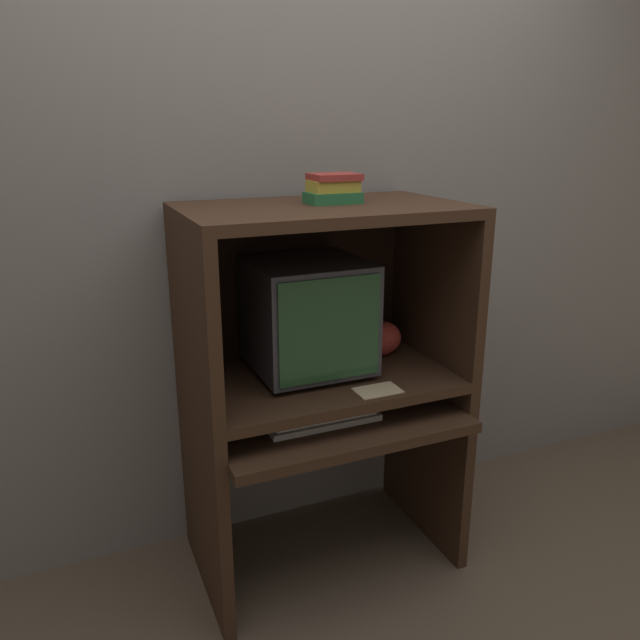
{
  "coord_description": "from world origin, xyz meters",
  "views": [
    {
      "loc": [
        -0.82,
        -1.59,
        1.59
      ],
      "look_at": [
        -0.01,
        0.29,
        0.95
      ],
      "focal_mm": 35.0,
      "sensor_mm": 36.0,
      "label": 1
    }
  ],
  "objects_px": {
    "keyboard": "(322,419)",
    "book_stack": "(333,189)",
    "snack_bag": "(381,339)",
    "mouse": "(385,403)",
    "crt_monitor": "(308,315)"
  },
  "relations": [
    {
      "from": "keyboard",
      "to": "book_stack",
      "type": "distance_m",
      "value": 0.77
    },
    {
      "from": "keyboard",
      "to": "snack_bag",
      "type": "height_order",
      "value": "snack_bag"
    },
    {
      "from": "crt_monitor",
      "to": "keyboard",
      "type": "xyz_separation_m",
      "value": [
        -0.03,
        -0.18,
        -0.31
      ]
    },
    {
      "from": "keyboard",
      "to": "snack_bag",
      "type": "relative_size",
      "value": 2.42
    },
    {
      "from": "crt_monitor",
      "to": "book_stack",
      "type": "distance_m",
      "value": 0.44
    },
    {
      "from": "keyboard",
      "to": "crt_monitor",
      "type": "bearing_deg",
      "value": 81.61
    },
    {
      "from": "crt_monitor",
      "to": "snack_bag",
      "type": "height_order",
      "value": "crt_monitor"
    },
    {
      "from": "snack_bag",
      "to": "mouse",
      "type": "bearing_deg",
      "value": -114.38
    },
    {
      "from": "book_stack",
      "to": "snack_bag",
      "type": "bearing_deg",
      "value": 13.58
    },
    {
      "from": "crt_monitor",
      "to": "book_stack",
      "type": "xyz_separation_m",
      "value": [
        0.09,
        -0.02,
        0.43
      ]
    },
    {
      "from": "mouse",
      "to": "snack_bag",
      "type": "xyz_separation_m",
      "value": [
        0.09,
        0.21,
        0.16
      ]
    },
    {
      "from": "keyboard",
      "to": "mouse",
      "type": "height_order",
      "value": "mouse"
    },
    {
      "from": "keyboard",
      "to": "mouse",
      "type": "distance_m",
      "value": 0.25
    },
    {
      "from": "mouse",
      "to": "book_stack",
      "type": "distance_m",
      "value": 0.76
    },
    {
      "from": "mouse",
      "to": "book_stack",
      "type": "relative_size",
      "value": 0.43
    }
  ]
}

